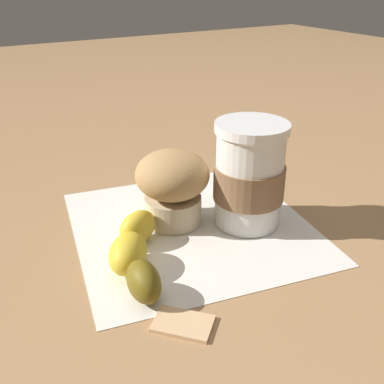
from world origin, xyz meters
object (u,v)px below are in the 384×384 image
Objects in this scene: coffee_cup at (249,176)px; banana at (135,253)px; sugar_packet at (183,322)px; muffin at (172,184)px.

banana is (0.15, 0.02, -0.04)m from coffee_cup.
coffee_cup is at bearing -173.14° from banana.
banana reaches higher than sugar_packet.
banana is at bearing 39.48° from muffin.
banana is at bearing 6.86° from coffee_cup.
coffee_cup is at bearing -143.53° from sugar_packet.
coffee_cup is at bearing 148.99° from muffin.
coffee_cup is 0.20m from sugar_packet.
coffee_cup is 0.09m from muffin.
banana is 0.09m from sugar_packet.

